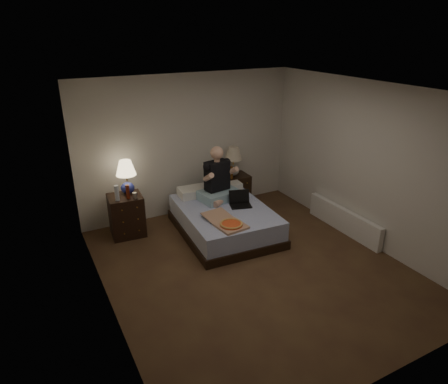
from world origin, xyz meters
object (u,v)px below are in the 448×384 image
lamp_right (233,161)px  laptop (241,200)px  beer_bottle_left (128,192)px  radiator (344,220)px  person (219,174)px  water_bottle (117,193)px  nightstand_left (127,215)px  soda_can (135,196)px  beer_bottle_right (231,173)px  pizza_box (231,225)px  lamp_left (127,177)px  nightstand_right (236,190)px  bed (225,220)px

lamp_right → laptop: 1.10m
beer_bottle_left → radiator: beer_bottle_left is taller
beer_bottle_left → person: person is taller
water_bottle → person: (1.67, -0.22, 0.10)m
nightstand_left → soda_can: soda_can is taller
beer_bottle_right → laptop: (-0.29, -0.85, -0.15)m
water_bottle → beer_bottle_left: 0.17m
laptop → pizza_box: size_ratio=0.45×
lamp_left → beer_bottle_left: 0.28m
nightstand_left → nightstand_right: 2.18m
lamp_left → laptop: 1.89m
nightstand_left → beer_bottle_right: size_ratio=2.99×
person → soda_can: bearing=164.8°
lamp_right → laptop: lamp_right is taller
lamp_right → laptop: (-0.40, -0.97, -0.31)m
nightstand_left → radiator: nightstand_left is taller
nightstand_left → beer_bottle_left: beer_bottle_left is taller
lamp_left → water_bottle: 0.34m
bed → person: (0.08, 0.36, 0.69)m
lamp_left → lamp_right: size_ratio=1.00×
person → lamp_right: bearing=34.7°
person → radiator: 2.24m
laptop → soda_can: bearing=176.1°
water_bottle → beer_bottle_left: water_bottle is taller
nightstand_left → radiator: (3.24, -1.59, -0.14)m
laptop → water_bottle: bearing=177.4°
radiator → soda_can: bearing=155.6°
nightstand_left → lamp_right: 2.19m
bed → water_bottle: bearing=163.9°
lamp_left → person: size_ratio=0.60×
bed → nightstand_left: bearing=158.1°
lamp_left → water_bottle: lamp_left is taller
beer_bottle_right → laptop: size_ratio=0.68×
lamp_right → soda_can: lamp_right is taller
beer_bottle_left → bed: bearing=-21.9°
nightstand_left → water_bottle: (-0.14, -0.12, 0.47)m
lamp_left → soda_can: bearing=-82.0°
lamp_left → laptop: lamp_left is taller
water_bottle → nightstand_left: bearing=40.0°
bed → beer_bottle_right: beer_bottle_right is taller
water_bottle → person: size_ratio=0.27×
lamp_left → lamp_right: lamp_left is taller
nightstand_right → lamp_right: bearing=-178.7°
beer_bottle_left → lamp_left: bearing=75.5°
nightstand_left → water_bottle: size_ratio=2.75×
person → radiator: size_ratio=0.58×
lamp_left → water_bottle: size_ratio=2.24×
person → laptop: (0.19, -0.43, -0.35)m
lamp_right → water_bottle: 2.28m
bed → beer_bottle_right: bearing=58.6°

